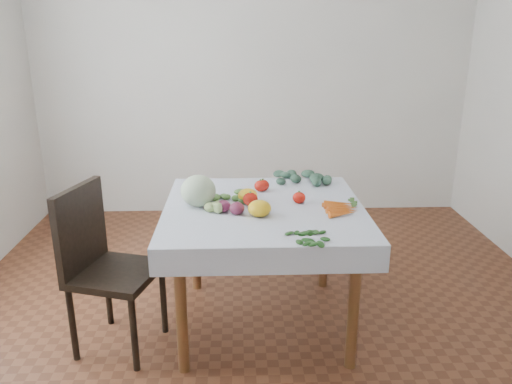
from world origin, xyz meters
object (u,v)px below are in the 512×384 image
chair (101,258)px  cabbage (198,191)px  heirloom_back (248,195)px  table (264,223)px  carrot_bunch (342,208)px

chair → cabbage: size_ratio=4.69×
chair → heirloom_back: (0.81, 0.25, 0.26)m
table → heirloom_back: 0.18m
cabbage → heirloom_back: 0.29m
chair → cabbage: (0.52, 0.20, 0.31)m
carrot_bunch → table: bearing=168.5°
table → carrot_bunch: carrot_bunch is taller
table → carrot_bunch: size_ratio=4.11×
chair → cabbage: bearing=21.0°
chair → carrot_bunch: bearing=3.9°
table → carrot_bunch: bearing=-11.5°
chair → carrot_bunch: chair is taller
cabbage → carrot_bunch: size_ratio=0.82×
carrot_bunch → chair: bearing=-176.1°
table → cabbage: bearing=176.6°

